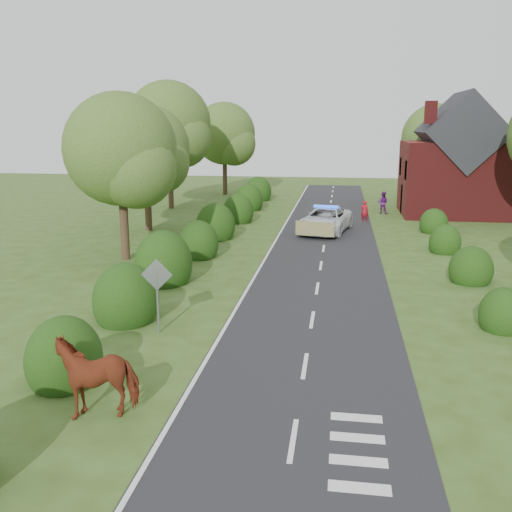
% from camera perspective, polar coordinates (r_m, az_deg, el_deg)
% --- Properties ---
extents(ground, '(120.00, 120.00, 0.00)m').
position_cam_1_polar(ground, '(16.73, 4.91, -10.94)').
color(ground, '#364D18').
extents(road, '(6.00, 70.00, 0.02)m').
position_cam_1_polar(road, '(31.03, 6.71, 0.35)').
color(road, black).
rests_on(road, ground).
extents(road_markings, '(4.96, 70.00, 0.01)m').
position_cam_1_polar(road_markings, '(29.10, 3.42, -0.41)').
color(road_markings, white).
rests_on(road_markings, road).
extents(hedgerow_left, '(2.75, 50.41, 3.00)m').
position_cam_1_polar(hedgerow_left, '(28.60, -6.64, 0.77)').
color(hedgerow_left, '#0F3D0F').
rests_on(hedgerow_left, ground).
extents(hedgerow_right, '(2.10, 45.78, 2.10)m').
position_cam_1_polar(hedgerow_right, '(27.80, 20.18, -0.73)').
color(hedgerow_right, '#0F3D0F').
rests_on(hedgerow_right, ground).
extents(tree_left_a, '(5.74, 5.60, 8.38)m').
position_cam_1_polar(tree_left_a, '(29.16, -13.04, 9.88)').
color(tree_left_a, '#332316').
rests_on(tree_left_a, ground).
extents(tree_left_b, '(5.74, 5.60, 8.07)m').
position_cam_1_polar(tree_left_b, '(37.19, -10.68, 10.15)').
color(tree_left_b, '#332316').
rests_on(tree_left_b, ground).
extents(tree_left_c, '(6.97, 6.80, 10.22)m').
position_cam_1_polar(tree_left_c, '(47.09, -8.43, 12.61)').
color(tree_left_c, '#332316').
rests_on(tree_left_c, ground).
extents(tree_left_d, '(6.15, 6.00, 8.89)m').
position_cam_1_polar(tree_left_d, '(56.23, -2.94, 11.87)').
color(tree_left_d, '#332316').
rests_on(tree_left_d, ground).
extents(tree_right_c, '(6.15, 6.00, 8.58)m').
position_cam_1_polar(tree_right_c, '(53.79, 17.83, 10.91)').
color(tree_right_c, '#332316').
rests_on(tree_right_c, ground).
extents(road_sign, '(1.06, 0.08, 2.53)m').
position_cam_1_polar(road_sign, '(18.94, -9.87, -2.87)').
color(road_sign, gray).
rests_on(road_sign, ground).
extents(house, '(8.00, 7.40, 9.17)m').
position_cam_1_polar(house, '(46.18, 19.49, 8.60)').
color(house, maroon).
rests_on(house, ground).
extents(cow, '(2.56, 2.00, 1.61)m').
position_cam_1_polar(cow, '(14.53, -15.53, -11.78)').
color(cow, '#612F14').
rests_on(cow, ground).
extents(police_van, '(3.66, 6.12, 1.73)m').
position_cam_1_polar(police_van, '(36.83, 6.97, 3.59)').
color(police_van, silver).
rests_on(police_van, ground).
extents(pedestrian_red, '(0.58, 0.40, 1.54)m').
position_cam_1_polar(pedestrian_red, '(41.09, 10.79, 4.40)').
color(pedestrian_red, '#A2111E').
rests_on(pedestrian_red, ground).
extents(pedestrian_purple, '(0.97, 0.84, 1.71)m').
position_cam_1_polar(pedestrian_purple, '(45.33, 12.56, 5.23)').
color(pedestrian_purple, '#57186A').
rests_on(pedestrian_purple, ground).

